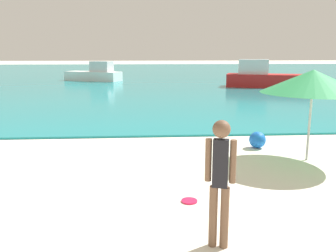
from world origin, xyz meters
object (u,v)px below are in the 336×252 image
beach_ball (257,140)px  frisbee (189,201)px  person_standing (220,177)px  boat_far (95,74)px  beach_umbrella (313,81)px  boat_near (265,78)px

beach_ball → frisbee: bearing=-123.9°
person_standing → frisbee: size_ratio=6.16×
boat_far → beach_umbrella: bearing=134.6°
beach_umbrella → boat_far: bearing=109.0°
person_standing → beach_umbrella: 4.39m
frisbee → boat_near: size_ratio=0.05×
beach_ball → beach_umbrella: size_ratio=0.19×
boat_near → beach_ball: 15.63m
frisbee → person_standing: bearing=-82.2°
beach_ball → beach_umbrella: 2.00m
beach_ball → beach_umbrella: bearing=-53.3°
boat_far → beach_ball: (6.72, -20.80, -0.40)m
person_standing → beach_umbrella: (2.67, 3.38, 0.83)m
frisbee → beach_ball: size_ratio=0.62×
frisbee → beach_umbrella: beach_umbrella is taller
frisbee → beach_ball: bearing=56.1°
frisbee → boat_far: bearing=101.0°
person_standing → boat_near: size_ratio=0.28×
frisbee → boat_far: size_ratio=0.05×
person_standing → boat_near: (7.06, 19.16, -0.21)m
frisbee → boat_near: 19.26m
frisbee → boat_far: 24.35m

